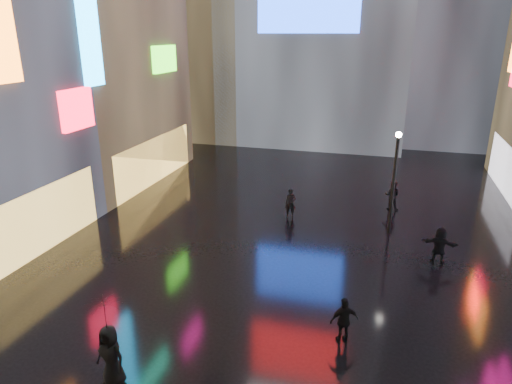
% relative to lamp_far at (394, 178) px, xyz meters
% --- Properties ---
extents(ground, '(140.00, 140.00, 0.00)m').
position_rel_lamp_far_xyz_m(ground, '(-4.21, -1.50, -2.94)').
color(ground, black).
rests_on(ground, ground).
extents(building_left_far, '(10.28, 12.00, 22.00)m').
position_rel_lamp_far_xyz_m(building_left_far, '(-20.19, 4.50, 8.04)').
color(building_left_far, black).
rests_on(building_left_far, ground).
extents(lamp_far, '(0.30, 0.30, 5.20)m').
position_rel_lamp_far_xyz_m(lamp_far, '(0.00, 0.00, 0.00)').
color(lamp_far, black).
rests_on(lamp_far, ground).
extents(pedestrian_3, '(1.02, 0.78, 1.61)m').
position_rel_lamp_far_xyz_m(pedestrian_3, '(-1.33, -9.23, -2.14)').
color(pedestrian_3, black).
rests_on(pedestrian_3, ground).
extents(pedestrian_4, '(1.01, 0.75, 1.88)m').
position_rel_lamp_far_xyz_m(pedestrian_4, '(-7.49, -12.94, -2.01)').
color(pedestrian_4, black).
rests_on(pedestrian_4, ground).
extents(pedestrian_5, '(1.59, 0.71, 1.66)m').
position_rel_lamp_far_xyz_m(pedestrian_5, '(2.10, -2.61, -2.11)').
color(pedestrian_5, black).
rests_on(pedestrian_5, ground).
extents(pedestrian_6, '(0.63, 0.46, 1.60)m').
position_rel_lamp_far_xyz_m(pedestrian_6, '(-5.21, 0.75, -2.15)').
color(pedestrian_6, black).
rests_on(pedestrian_6, ground).
extents(pedestrian_7, '(0.90, 0.74, 1.68)m').
position_rel_lamp_far_xyz_m(pedestrian_7, '(0.09, 3.45, -2.10)').
color(pedestrian_7, black).
rests_on(pedestrian_7, ground).
extents(umbrella_2, '(1.15, 1.17, 0.93)m').
position_rel_lamp_far_xyz_m(umbrella_2, '(-7.49, -12.94, -0.60)').
color(umbrella_2, black).
rests_on(umbrella_2, pedestrian_4).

